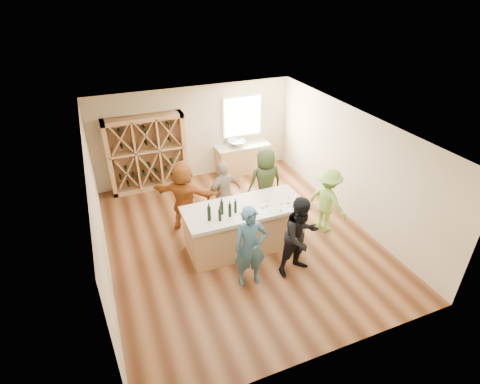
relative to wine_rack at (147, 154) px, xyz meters
name	(u,v)px	position (x,y,z in m)	size (l,w,h in m)	color
floor	(239,239)	(1.50, -3.27, -1.15)	(6.00, 7.00, 0.10)	brown
ceiling	(239,125)	(1.50, -3.27, 1.75)	(6.00, 7.00, 0.10)	white
wall_back	(195,133)	(1.50, 0.28, 0.30)	(6.00, 0.10, 2.80)	beige
wall_front	(330,298)	(1.50, -6.82, 0.30)	(6.00, 0.10, 2.80)	beige
wall_left	(95,216)	(-1.55, -3.27, 0.30)	(0.10, 7.00, 2.80)	beige
wall_right	(353,165)	(4.55, -3.27, 0.30)	(0.10, 7.00, 2.80)	beige
window_frame	(242,116)	(3.00, 0.20, 0.65)	(1.30, 0.06, 1.30)	white
window_pane	(243,116)	(3.00, 0.17, 0.65)	(1.18, 0.01, 1.18)	white
wine_rack	(147,154)	(0.00, 0.00, 0.00)	(2.20, 0.45, 2.20)	tan
back_counter_base	(242,159)	(2.90, -0.07, -0.67)	(1.60, 0.58, 0.86)	tan
back_counter_top	(243,146)	(2.90, -0.07, -0.21)	(1.70, 0.62, 0.06)	beige
sink	(236,143)	(2.70, -0.07, -0.09)	(0.54, 0.54, 0.19)	silver
faucet	(234,139)	(2.70, 0.11, -0.03)	(0.02, 0.02, 0.30)	silver
tasting_counter_base	(245,228)	(1.50, -3.60, -0.60)	(2.60, 1.00, 1.00)	tan
tasting_counter_top	(245,208)	(1.50, -3.60, -0.06)	(2.72, 1.12, 0.08)	beige
wine_bottle_a	(209,214)	(0.62, -3.79, 0.14)	(0.08, 0.08, 0.32)	black
wine_bottle_b	(220,215)	(0.82, -3.89, 0.12)	(0.07, 0.07, 0.27)	black
wine_bottle_c	(222,208)	(0.94, -3.67, 0.13)	(0.07, 0.07, 0.30)	black
wine_bottle_d	(230,210)	(1.07, -3.82, 0.13)	(0.07, 0.07, 0.29)	black
wine_bottle_e	(235,207)	(1.23, -3.73, 0.11)	(0.07, 0.07, 0.27)	black
wine_glass_a	(240,217)	(1.22, -4.04, 0.07)	(0.07, 0.07, 0.18)	white
wine_glass_b	(262,211)	(1.72, -4.01, 0.06)	(0.06, 0.06, 0.16)	white
wine_glass_c	(281,208)	(2.16, -4.04, 0.07)	(0.07, 0.07, 0.18)	white
wine_glass_d	(267,203)	(1.95, -3.76, 0.07)	(0.07, 0.07, 0.18)	white
wine_glass_e	(288,200)	(2.45, -3.82, 0.06)	(0.06, 0.06, 0.16)	white
tasting_menu_a	(239,220)	(1.20, -4.01, -0.02)	(0.20, 0.27, 0.00)	white
tasting_menu_b	(263,213)	(1.76, -3.97, -0.02)	(0.22, 0.30, 0.00)	white
tasting_menu_c	(285,208)	(2.30, -3.99, -0.02)	(0.23, 0.32, 0.00)	white
person_near_left	(250,247)	(1.15, -4.72, -0.21)	(0.65, 0.48, 1.79)	#335972
person_near_right	(301,236)	(2.24, -4.78, -0.21)	(0.87, 0.48, 1.78)	black
person_server	(328,201)	(3.60, -3.72, -0.28)	(1.06, 0.49, 1.65)	#8CC64C
person_far_mid	(224,193)	(1.41, -2.47, -0.27)	(0.98, 0.50, 1.67)	gray
person_far_right	(265,182)	(2.53, -2.49, -0.18)	(0.90, 0.59, 1.85)	#263319
person_far_left	(184,196)	(0.45, -2.35, -0.19)	(1.68, 0.60, 1.81)	#994C19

